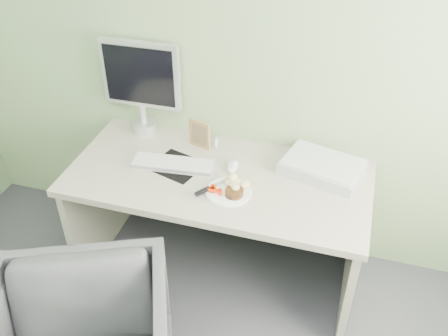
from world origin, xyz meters
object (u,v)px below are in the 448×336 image
(scanner, at_px, (323,168))
(monitor, at_px, (141,82))
(desk, at_px, (218,201))
(plate, at_px, (229,192))

(scanner, bearing_deg, monitor, -172.36)
(monitor, bearing_deg, desk, -30.69)
(plate, relative_size, scanner, 0.57)
(plate, height_order, monitor, monitor)
(plate, bearing_deg, monitor, 145.47)
(plate, distance_m, monitor, 0.84)
(plate, bearing_deg, scanner, 35.32)
(plate, height_order, scanner, scanner)
(desk, relative_size, monitor, 2.89)
(plate, xyz_separation_m, monitor, (-0.64, 0.44, 0.31))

